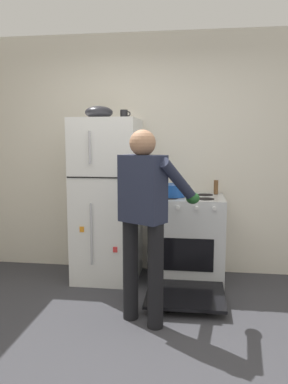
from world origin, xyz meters
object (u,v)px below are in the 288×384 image
at_px(refrigerator, 107,200).
at_px(person_cook, 146,209).
at_px(red_pot, 173,190).
at_px(mixing_bowl, 99,112).
at_px(coffee_mug, 124,114).
at_px(stove_range, 187,240).
at_px(pepper_mill, 216,187).

height_order(refrigerator, person_cook, refrigerator).
bearing_deg(red_pot, refrigerator, 176.00).
bearing_deg(red_pot, mixing_bowl, 176.38).
relative_size(refrigerator, mixing_bowl, 5.91).
bearing_deg(mixing_bowl, coffee_mug, 10.78).
bearing_deg(stove_range, person_cook, -108.86).
bearing_deg(refrigerator, pepper_mill, 9.70).
bearing_deg(mixing_bowl, stove_range, -1.09).
bearing_deg(person_cook, mixing_bowl, 122.97).
xyz_separation_m(refrigerator, red_pot, (0.71, -0.05, 0.12)).
height_order(stove_range, red_pot, red_pot).
relative_size(refrigerator, person_cook, 1.09).
distance_m(refrigerator, stove_range, 0.97).
bearing_deg(pepper_mill, red_pot, -151.48).
bearing_deg(coffee_mug, person_cook, -70.27).
bearing_deg(pepper_mill, stove_range, -143.99).
xyz_separation_m(stove_range, person_cook, (-0.32, -0.95, 0.51)).
bearing_deg(stove_range, refrigerator, 178.83).
bearing_deg(red_pot, person_cook, -100.15).
relative_size(red_pot, mixing_bowl, 1.23).
distance_m(red_pot, coffee_mug, 0.96).
height_order(refrigerator, stove_range, refrigerator).
bearing_deg(pepper_mill, refrigerator, -170.30).
bearing_deg(refrigerator, mixing_bowl, 179.79).
relative_size(person_cook, pepper_mill, 10.52).
xyz_separation_m(refrigerator, mixing_bowl, (-0.08, 0.00, 0.94)).
height_order(coffee_mug, pepper_mill, coffee_mug).
xyz_separation_m(refrigerator, stove_range, (0.87, -0.02, -0.42)).
relative_size(stove_range, red_pot, 3.41).
bearing_deg(mixing_bowl, pepper_mill, 9.08).
bearing_deg(stove_range, red_pot, -168.71).
xyz_separation_m(red_pot, coffee_mug, (-0.53, 0.10, 0.79)).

